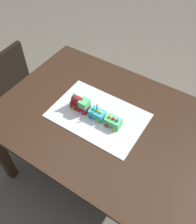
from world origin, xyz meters
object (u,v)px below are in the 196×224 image
Objects in this scene: birthday_candle at (97,107)px; cake_car_hopper_turquoise at (97,114)px; cake_car_caboose_mint_green at (113,122)px; dining_table at (104,128)px; cake_locomotive at (80,104)px; chair at (4,87)px.

cake_car_hopper_turquoise is at bearing -0.00° from birthday_candle.
cake_car_caboose_mint_green is (0.12, 0.00, 0.00)m from cake_car_hopper_turquoise.
birthday_candle is (-0.00, 0.00, 0.07)m from cake_car_hopper_turquoise.
dining_table is 0.23m from cake_locomotive.
dining_table is at bearing 26.37° from cake_car_hopper_turquoise.
chair is 8.60× the size of cake_car_caboose_mint_green.
cake_car_hopper_turquoise is at bearing 86.11° from chair.
chair is at bearing 179.75° from dining_table.
dining_table is at bearing 164.43° from cake_car_caboose_mint_green.
cake_locomotive is (0.86, -0.03, 0.32)m from chair.
chair reaches higher than cake_car_hopper_turquoise.
dining_table is 14.00× the size of cake_car_hopper_turquoise.
birthday_candle is at bearing 180.00° from cake_car_hopper_turquoise.
birthday_candle is (-0.04, -0.02, 0.21)m from dining_table.
cake_car_hopper_turquoise is (-0.04, -0.02, 0.14)m from dining_table.
cake_locomotive is 1.40× the size of cake_car_caboose_mint_green.
dining_table is 0.15m from cake_car_hopper_turquoise.
chair is 1.15m from cake_car_caboose_mint_green.
cake_car_caboose_mint_green is 0.14m from birthday_candle.
dining_table is 0.16m from cake_car_caboose_mint_green.
chair is 15.84× the size of birthday_candle.
cake_car_hopper_turquoise is 0.12m from cake_car_caboose_mint_green.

